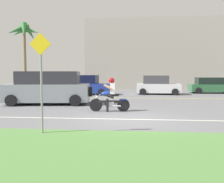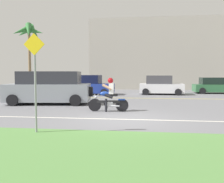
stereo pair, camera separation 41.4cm
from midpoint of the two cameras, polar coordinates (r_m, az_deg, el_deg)
name	(u,v)px [view 2 (the right image)]	position (r m, az deg, el deg)	size (l,w,h in m)	color
ground	(128,109)	(12.42, 4.72, -4.10)	(56.00, 30.00, 0.04)	slate
grass_median	(109,152)	(5.48, 1.50, -14.17)	(56.00, 3.80, 0.06)	#548442
lane_line_near	(123,119)	(9.44, 3.95, -6.56)	(50.40, 0.12, 0.01)	silver
lane_line_far	(132,98)	(17.78, 5.45, -1.55)	(50.40, 0.12, 0.01)	yellow
motorcyclist	(109,97)	(11.32, 0.27, -1.37)	(1.89, 0.62, 1.58)	black
suv_nearby	(49,88)	(14.61, -13.85, 0.77)	(5.13, 2.61, 1.91)	#8C939E
parked_car_0	(48,85)	(23.96, -14.50, 1.45)	(3.86, 1.97, 1.48)	#2D663D
parked_car_1	(88,85)	(20.96, -5.01, 1.43)	(4.26, 2.10, 1.68)	navy
parked_car_2	(161,86)	(21.40, 11.97, 1.36)	(3.77, 2.15, 1.64)	silver
parked_car_3	(216,86)	(24.04, 23.74, 1.21)	(4.06, 1.89, 1.45)	#2D663D
palm_tree_0	(29,35)	(27.33, -18.62, 12.57)	(3.54, 3.31, 7.09)	#846B4C
street_sign	(35,74)	(7.22, -16.17, 3.99)	(0.62, 0.06, 2.91)	gray
building_far	(157,55)	(30.44, 10.99, 8.54)	(16.15, 4.00, 8.29)	#A8A399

